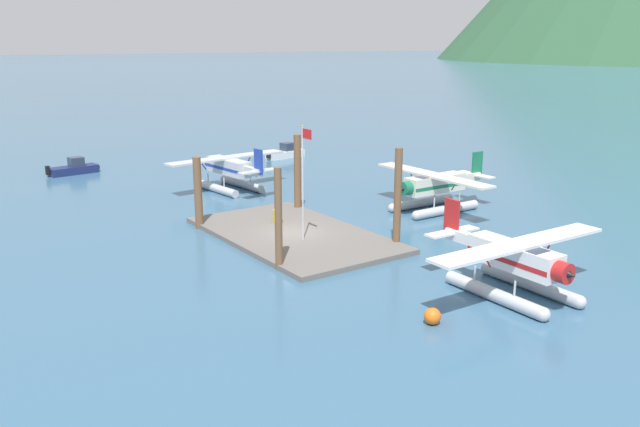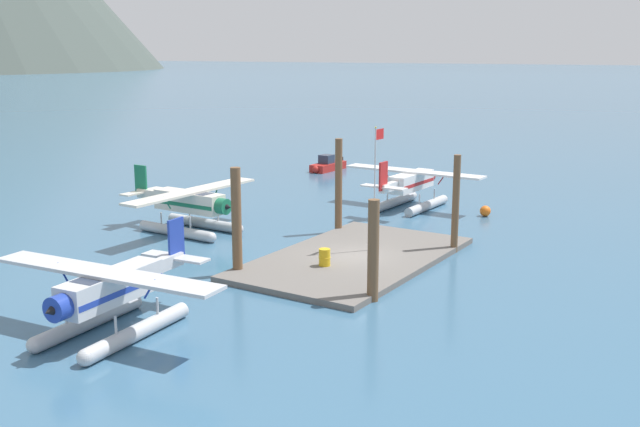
# 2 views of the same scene
# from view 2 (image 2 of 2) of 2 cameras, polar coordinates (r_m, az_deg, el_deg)

# --- Properties ---
(ground_plane) EXTENTS (1200.00, 1200.00, 0.00)m
(ground_plane) POSITION_cam_2_polar(r_m,az_deg,el_deg) (39.46, 2.63, -3.68)
(ground_plane) COLOR #38607F
(dock_platform) EXTENTS (13.93, 8.00, 0.30)m
(dock_platform) POSITION_cam_2_polar(r_m,az_deg,el_deg) (39.42, 2.63, -3.48)
(dock_platform) COLOR #66605B
(dock_platform) RESTS_ON ground
(piling_near_left) EXTENTS (0.51, 0.51, 4.64)m
(piling_near_left) POSITION_cam_2_polar(r_m,az_deg,el_deg) (32.70, 4.14, -2.90)
(piling_near_left) COLOR brown
(piling_near_left) RESTS_ON ground
(piling_near_right) EXTENTS (0.39, 0.39, 5.46)m
(piling_near_right) POSITION_cam_2_polar(r_m,az_deg,el_deg) (41.20, 10.45, 0.72)
(piling_near_right) COLOR brown
(piling_near_right) RESTS_ON ground
(piling_far_left) EXTENTS (0.50, 0.50, 5.43)m
(piling_far_left) POSITION_cam_2_polar(r_m,az_deg,el_deg) (36.60, -6.47, -0.64)
(piling_far_left) COLOR brown
(piling_far_left) RESTS_ON ground
(piling_far_right) EXTENTS (0.44, 0.44, 5.82)m
(piling_far_right) POSITION_cam_2_polar(r_m,az_deg,el_deg) (44.94, 1.45, 2.13)
(piling_far_right) COLOR brown
(piling_far_right) RESTS_ON ground
(flagpole) EXTENTS (0.95, 0.10, 6.76)m
(flagpole) POSITION_cam_2_polar(r_m,az_deg,el_deg) (39.77, 4.34, 3.00)
(flagpole) COLOR silver
(flagpole) RESTS_ON dock_platform
(fuel_drum) EXTENTS (0.62, 0.62, 0.88)m
(fuel_drum) POSITION_cam_2_polar(r_m,az_deg,el_deg) (37.40, 0.36, -3.40)
(fuel_drum) COLOR gold
(fuel_drum) RESTS_ON dock_platform
(mooring_buoy) EXTENTS (0.73, 0.73, 0.73)m
(mooring_buoy) POSITION_cam_2_polar(r_m,az_deg,el_deg) (51.14, 12.66, 0.19)
(mooring_buoy) COLOR orange
(mooring_buoy) RESTS_ON ground
(seaplane_white_stbd_fwd) EXTENTS (7.98, 10.43, 3.84)m
(seaplane_white_stbd_fwd) POSITION_cam_2_polar(r_m,az_deg,el_deg) (52.71, 7.09, 2.10)
(seaplane_white_stbd_fwd) COLOR #B7BABF
(seaplane_white_stbd_fwd) RESTS_ON ground
(seaplane_cream_bow_centre) EXTENTS (10.42, 7.98, 3.84)m
(seaplane_cream_bow_centre) POSITION_cam_2_polar(r_m,az_deg,el_deg) (45.94, -10.02, 0.48)
(seaplane_cream_bow_centre) COLOR #B7BABF
(seaplane_cream_bow_centre) RESTS_ON ground
(seaplane_silver_port_fwd) EXTENTS (7.96, 10.49, 3.84)m
(seaplane_silver_port_fwd) POSITION_cam_2_polar(r_m,az_deg,el_deg) (30.14, -15.87, -6.17)
(seaplane_silver_port_fwd) COLOR #B7BABF
(seaplane_silver_port_fwd) RESTS_ON ground
(boat_red_open_east) EXTENTS (4.89, 1.54, 1.50)m
(boat_red_open_east) POSITION_cam_2_polar(r_m,az_deg,el_deg) (69.21, 0.57, 3.75)
(boat_red_open_east) COLOR #B2231E
(boat_red_open_east) RESTS_ON ground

